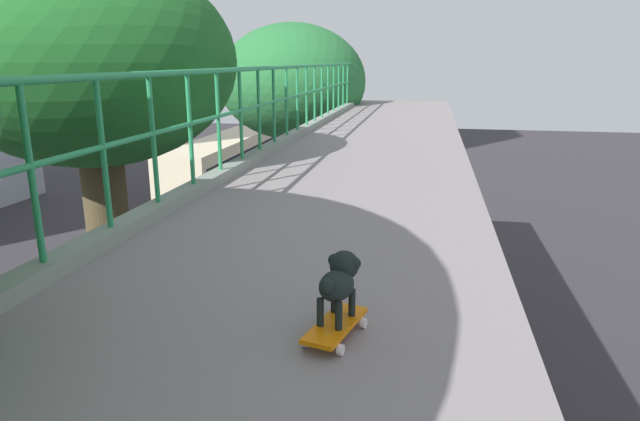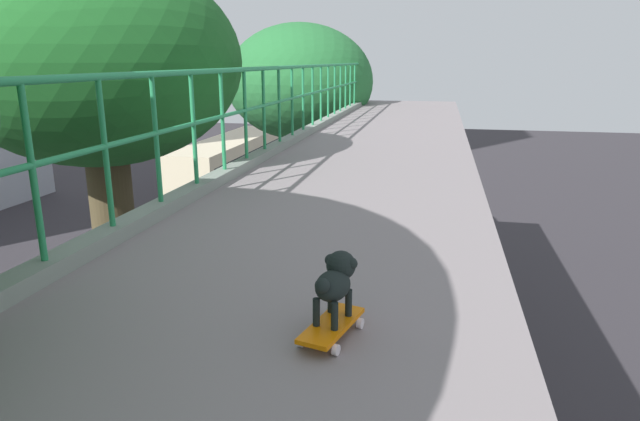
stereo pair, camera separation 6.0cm
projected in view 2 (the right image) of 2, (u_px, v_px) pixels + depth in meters
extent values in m
cylinder|color=#279055|center=(33.00, 174.00, 3.37)|extent=(0.04, 0.04, 1.11)
cylinder|color=#279055|center=(106.00, 154.00, 4.10)|extent=(0.04, 0.04, 1.11)
cylinder|color=#279055|center=(156.00, 140.00, 4.83)|extent=(0.04, 0.04, 1.11)
cylinder|color=#279055|center=(194.00, 129.00, 5.56)|extent=(0.04, 0.04, 1.11)
cylinder|color=#279055|center=(223.00, 121.00, 6.29)|extent=(0.04, 0.04, 1.11)
cylinder|color=#279055|center=(245.00, 115.00, 7.02)|extent=(0.04, 0.04, 1.11)
cylinder|color=#279055|center=(264.00, 110.00, 7.75)|extent=(0.04, 0.04, 1.11)
cylinder|color=#279055|center=(279.00, 105.00, 8.47)|extent=(0.04, 0.04, 1.11)
cylinder|color=#279055|center=(292.00, 102.00, 9.20)|extent=(0.04, 0.04, 1.11)
cylinder|color=#279055|center=(303.00, 99.00, 9.93)|extent=(0.04, 0.04, 1.11)
cylinder|color=#279055|center=(313.00, 96.00, 10.66)|extent=(0.04, 0.04, 1.11)
cylinder|color=#279055|center=(321.00, 94.00, 11.39)|extent=(0.04, 0.04, 1.11)
cylinder|color=#279055|center=(328.00, 91.00, 12.12)|extent=(0.04, 0.04, 1.11)
cylinder|color=#279055|center=(335.00, 90.00, 12.85)|extent=(0.04, 0.04, 1.11)
cylinder|color=#279055|center=(340.00, 88.00, 13.57)|extent=(0.04, 0.04, 1.11)
cylinder|color=#279055|center=(346.00, 87.00, 14.30)|extent=(0.04, 0.04, 1.11)
cylinder|color=#279055|center=(350.00, 85.00, 15.03)|extent=(0.04, 0.04, 1.11)
cylinder|color=#279055|center=(355.00, 84.00, 15.76)|extent=(0.04, 0.04, 1.11)
cylinder|color=#279055|center=(358.00, 83.00, 16.49)|extent=(0.04, 0.04, 1.11)
cylinder|color=#279055|center=(362.00, 82.00, 17.22)|extent=(0.04, 0.04, 1.11)
cube|color=black|center=(123.00, 357.00, 12.72)|extent=(1.72, 4.31, 0.70)
cube|color=#1E232B|center=(113.00, 337.00, 12.26)|extent=(1.54, 1.89, 0.63)
cylinder|color=black|center=(181.00, 342.00, 13.82)|extent=(0.23, 0.65, 0.65)
cylinder|color=black|center=(122.00, 335.00, 14.15)|extent=(0.23, 0.65, 0.65)
cylinder|color=black|center=(126.00, 402.00, 11.40)|extent=(0.23, 0.65, 0.65)
cylinder|color=black|center=(56.00, 392.00, 11.73)|extent=(0.23, 0.65, 0.65)
cube|color=gold|center=(90.00, 277.00, 17.33)|extent=(1.72, 3.99, 0.71)
cube|color=#1E232B|center=(92.00, 254.00, 17.35)|extent=(1.44, 2.03, 0.62)
cube|color=silver|center=(90.00, 243.00, 17.25)|extent=(0.36, 0.16, 0.12)
cylinder|color=black|center=(89.00, 303.00, 15.98)|extent=(0.21, 0.65, 0.65)
cylinder|color=black|center=(39.00, 298.00, 16.32)|extent=(0.21, 0.65, 0.65)
cylinder|color=black|center=(136.00, 271.00, 18.47)|extent=(0.21, 0.65, 0.65)
cylinder|color=black|center=(93.00, 267.00, 18.80)|extent=(0.21, 0.65, 0.65)
cube|color=beige|center=(232.00, 165.00, 29.36)|extent=(2.45, 11.45, 2.85)
cube|color=black|center=(231.00, 156.00, 29.23)|extent=(2.47, 10.54, 0.70)
cylinder|color=black|center=(275.00, 174.00, 33.23)|extent=(0.28, 0.96, 0.96)
cylinder|color=black|center=(238.00, 173.00, 33.70)|extent=(0.28, 0.96, 0.96)
cylinder|color=black|center=(232.00, 203.00, 26.48)|extent=(0.28, 0.96, 0.96)
cylinder|color=black|center=(187.00, 201.00, 26.95)|extent=(0.28, 0.96, 0.96)
cylinder|color=#493E27|center=(126.00, 341.00, 8.33)|extent=(0.59, 0.59, 6.07)
ellipsoid|color=#1D5C23|center=(97.00, 62.00, 7.26)|extent=(3.78, 3.78, 2.72)
cylinder|color=#4F3A28|center=(301.00, 200.00, 18.57)|extent=(0.40, 0.40, 5.18)
ellipsoid|color=#256A33|center=(300.00, 82.00, 17.55)|extent=(4.65, 4.65, 3.61)
cube|color=orange|center=(332.00, 325.00, 2.77)|extent=(0.28, 0.49, 0.02)
cylinder|color=silver|center=(360.00, 323.00, 2.87)|extent=(0.04, 0.06, 0.05)
cylinder|color=silver|center=(328.00, 316.00, 2.95)|extent=(0.04, 0.06, 0.05)
cylinder|color=silver|center=(336.00, 350.00, 2.61)|extent=(0.04, 0.06, 0.05)
cylinder|color=silver|center=(301.00, 341.00, 2.69)|extent=(0.04, 0.06, 0.05)
cylinder|color=black|center=(349.00, 303.00, 2.83)|extent=(0.04, 0.04, 0.14)
cylinder|color=black|center=(331.00, 299.00, 2.87)|extent=(0.04, 0.04, 0.14)
cylinder|color=black|center=(335.00, 316.00, 2.68)|extent=(0.04, 0.04, 0.14)
cylinder|color=black|center=(316.00, 312.00, 2.72)|extent=(0.04, 0.04, 0.14)
ellipsoid|color=black|center=(333.00, 286.00, 2.74)|extent=(0.22, 0.26, 0.15)
sphere|color=black|center=(341.00, 265.00, 2.81)|extent=(0.15, 0.15, 0.15)
ellipsoid|color=black|center=(346.00, 263.00, 2.87)|extent=(0.07, 0.08, 0.05)
sphere|color=black|center=(351.00, 264.00, 2.78)|extent=(0.06, 0.06, 0.06)
sphere|color=black|center=(331.00, 260.00, 2.82)|extent=(0.06, 0.06, 0.06)
sphere|color=black|center=(322.00, 286.00, 2.63)|extent=(0.07, 0.07, 0.07)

